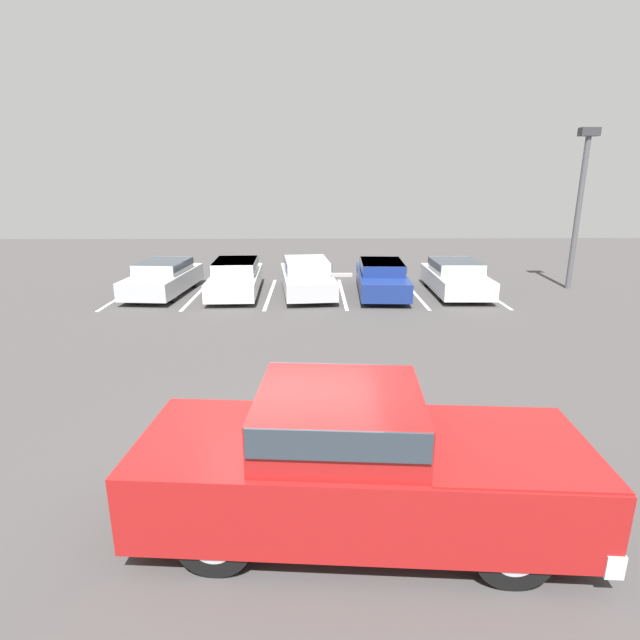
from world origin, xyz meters
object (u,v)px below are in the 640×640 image
(parked_sedan_a, at_px, (164,276))
(light_post, at_px, (580,196))
(parked_sedan_c, at_px, (307,275))
(parked_sedan_e, at_px, (456,276))
(pickup_truck, at_px, (362,462))
(parked_sedan_b, at_px, (236,276))
(parked_sedan_d, at_px, (382,277))
(wheel_stop_curb, at_px, (332,275))

(parked_sedan_a, relative_size, light_post, 0.74)
(parked_sedan_a, bearing_deg, parked_sedan_c, 94.31)
(parked_sedan_c, xyz_separation_m, parked_sedan_e, (5.65, -0.03, -0.04))
(pickup_truck, distance_m, parked_sedan_c, 13.21)
(parked_sedan_e, bearing_deg, parked_sedan_c, -89.40)
(parked_sedan_a, distance_m, parked_sedan_b, 2.72)
(parked_sedan_b, bearing_deg, light_post, 91.14)
(parked_sedan_d, relative_size, parked_sedan_e, 1.08)
(light_post, distance_m, wheel_stop_curb, 10.30)
(parked_sedan_a, bearing_deg, pickup_truck, 30.03)
(parked_sedan_d, xyz_separation_m, parked_sedan_e, (2.83, 0.07, -0.00))
(parked_sedan_a, height_order, parked_sedan_d, parked_sedan_a)
(parked_sedan_d, bearing_deg, parked_sedan_a, -88.19)
(parked_sedan_a, distance_m, wheel_stop_curb, 7.31)
(parked_sedan_b, bearing_deg, parked_sedan_d, 86.35)
(wheel_stop_curb, bearing_deg, light_post, -15.45)
(parked_sedan_d, relative_size, wheel_stop_curb, 2.55)
(pickup_truck, height_order, parked_sedan_e, pickup_truck)
(parked_sedan_a, height_order, parked_sedan_e, parked_sedan_a)
(pickup_truck, distance_m, parked_sedan_a, 14.62)
(parked_sedan_c, relative_size, parked_sedan_d, 1.01)
(pickup_truck, bearing_deg, parked_sedan_b, 108.92)
(parked_sedan_a, height_order, parked_sedan_b, parked_sedan_b)
(parked_sedan_c, bearing_deg, parked_sedan_e, 84.01)
(parked_sedan_b, distance_m, parked_sedan_c, 2.69)
(parked_sedan_a, bearing_deg, parked_sedan_d, 93.78)
(parked_sedan_c, bearing_deg, parked_sedan_b, -96.86)
(wheel_stop_curb, bearing_deg, parked_sedan_a, -152.99)
(parked_sedan_e, bearing_deg, parked_sedan_b, -89.68)
(wheel_stop_curb, bearing_deg, pickup_truck, -90.94)
(parked_sedan_a, xyz_separation_m, parked_sedan_d, (8.23, -0.15, -0.00))
(parked_sedan_d, xyz_separation_m, wheel_stop_curb, (-1.74, 3.46, -0.59))
(parked_sedan_d, height_order, light_post, light_post)
(parked_sedan_c, distance_m, parked_sedan_d, 2.82)
(parked_sedan_b, distance_m, parked_sedan_d, 5.51)
(parked_sedan_e, distance_m, wheel_stop_curb, 5.72)
(parked_sedan_b, height_order, parked_sedan_e, parked_sedan_b)
(light_post, bearing_deg, parked_sedan_c, -175.73)
(parked_sedan_b, bearing_deg, parked_sedan_a, -91.88)
(parked_sedan_a, distance_m, parked_sedan_c, 5.41)
(parked_sedan_b, distance_m, light_post, 13.45)
(parked_sedan_b, bearing_deg, parked_sedan_e, 87.38)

